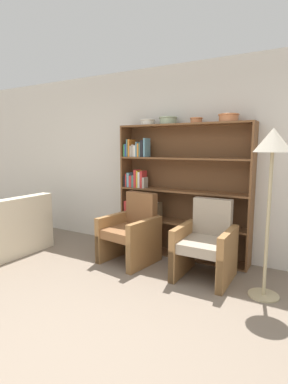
% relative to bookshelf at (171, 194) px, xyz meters
% --- Properties ---
extents(ground_plane, '(24.00, 24.00, 0.00)m').
position_rel_bookshelf_xyz_m(ground_plane, '(0.24, -2.38, -0.90)').
color(ground_plane, '#7A6B5B').
extents(wall_back, '(12.00, 0.06, 2.75)m').
position_rel_bookshelf_xyz_m(wall_back, '(0.24, 0.17, 0.48)').
color(wall_back, silver).
rests_on(wall_back, ground).
extents(bookshelf, '(1.93, 0.30, 1.90)m').
position_rel_bookshelf_xyz_m(bookshelf, '(0.00, 0.00, 0.00)').
color(bookshelf, brown).
rests_on(bookshelf, ground).
extents(bowl_slate, '(0.21, 0.21, 0.09)m').
position_rel_bookshelf_xyz_m(bowl_slate, '(-0.38, -0.02, 1.05)').
color(bowl_slate, silver).
rests_on(bowl_slate, bookshelf).
extents(bowl_stoneware, '(0.26, 0.26, 0.11)m').
position_rel_bookshelf_xyz_m(bowl_stoneware, '(-0.05, -0.02, 1.06)').
color(bowl_stoneware, gray).
rests_on(bowl_stoneware, bookshelf).
extents(bowl_terracotta, '(0.17, 0.17, 0.07)m').
position_rel_bookshelf_xyz_m(bowl_terracotta, '(0.37, -0.02, 1.04)').
color(bowl_terracotta, '#C67547').
rests_on(bowl_terracotta, bookshelf).
extents(bowl_olive, '(0.27, 0.27, 0.10)m').
position_rel_bookshelf_xyz_m(bowl_olive, '(0.80, -0.02, 1.06)').
color(bowl_olive, '#C67547').
rests_on(bowl_olive, bookshelf).
extents(armchair_leather, '(0.73, 0.76, 0.94)m').
position_rel_bookshelf_xyz_m(armchair_leather, '(-0.34, -0.54, -0.48)').
color(armchair_leather, olive).
rests_on(armchair_leather, ground).
extents(armchair_cushioned, '(0.64, 0.68, 0.94)m').
position_rel_bookshelf_xyz_m(armchair_cushioned, '(0.73, -0.54, -0.48)').
color(armchair_cushioned, olive).
rests_on(armchair_cushioned, ground).
extents(floor_lamp, '(0.37, 0.37, 1.77)m').
position_rel_bookshelf_xyz_m(floor_lamp, '(1.43, -0.69, 0.63)').
color(floor_lamp, tan).
rests_on(floor_lamp, ground).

